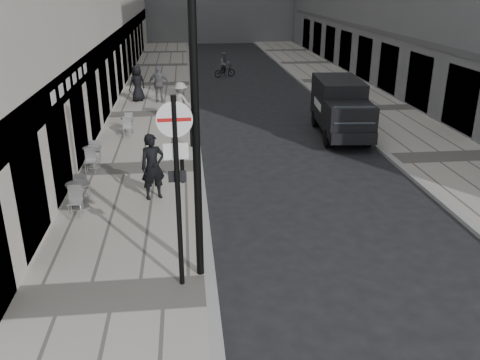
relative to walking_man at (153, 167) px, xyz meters
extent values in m
cube|color=#9F9A8F|center=(-0.61, 10.34, -1.03)|extent=(4.00, 60.00, 0.12)
cube|color=#9F9A8F|center=(10.39, 10.34, -1.03)|extent=(4.00, 60.00, 0.12)
imported|color=black|center=(0.00, 0.00, 0.00)|extent=(0.82, 0.67, 1.94)
cylinder|color=black|center=(0.79, -4.66, 1.04)|extent=(0.10, 0.10, 4.02)
cylinder|color=white|center=(0.79, -4.66, 2.59)|extent=(0.69, 0.07, 0.69)
cube|color=#B21414|center=(0.79, -4.68, 2.59)|extent=(0.63, 0.05, 0.07)
cube|color=white|center=(0.79, -4.63, 1.96)|extent=(0.48, 0.05, 0.32)
cylinder|color=black|center=(1.19, -4.29, 2.01)|extent=(0.16, 0.16, 5.97)
cylinder|color=black|center=(1.19, 4.89, -0.55)|extent=(0.11, 0.11, 0.84)
cylinder|color=black|center=(0.83, 1.15, -0.51)|extent=(0.12, 0.12, 0.93)
cylinder|color=black|center=(6.49, 4.63, -0.74)|extent=(0.31, 0.73, 0.71)
cylinder|color=black|center=(8.04, 4.49, -0.74)|extent=(0.31, 0.73, 0.71)
cylinder|color=black|center=(6.75, 7.62, -0.74)|extent=(0.31, 0.73, 0.71)
cylinder|color=black|center=(8.30, 7.49, -0.74)|extent=(0.31, 0.73, 0.71)
cube|color=black|center=(7.46, 6.85, 0.28)|extent=(2.03, 3.32, 1.77)
cube|color=black|center=(7.26, 4.47, 0.01)|extent=(1.90, 1.73, 1.24)
cube|color=#1E2328|center=(7.20, 3.81, 0.37)|extent=(1.57, 0.44, 0.65)
imported|color=black|center=(3.71, 20.55, -0.69)|extent=(1.61, 1.08, 0.80)
imported|color=slate|center=(3.71, 20.55, -0.20)|extent=(0.90, 0.81, 1.51)
imported|color=slate|center=(-0.32, 12.74, -0.01)|extent=(1.18, 0.61, 1.92)
imported|color=#A29E95|center=(0.79, 8.63, -0.08)|extent=(1.33, 1.19, 1.79)
imported|color=black|center=(-1.48, 13.16, -0.04)|extent=(1.08, 0.99, 1.85)
cylinder|color=#B3B3B5|center=(-2.05, -0.51, -0.96)|extent=(0.42, 0.42, 0.03)
cylinder|color=#B3B3B5|center=(-2.05, -0.51, -0.61)|extent=(0.06, 0.06, 0.71)
cylinder|color=#B3B3B5|center=(-2.05, -0.51, -0.25)|extent=(0.67, 0.67, 0.03)
cylinder|color=silver|center=(-2.21, 2.90, -0.96)|extent=(0.40, 0.40, 0.03)
cylinder|color=silver|center=(-2.21, 2.90, -0.62)|extent=(0.06, 0.06, 0.68)
cylinder|color=silver|center=(-2.21, 2.90, -0.28)|extent=(0.64, 0.64, 0.03)
cylinder|color=silver|center=(-1.41, 7.00, -0.96)|extent=(0.39, 0.39, 0.03)
cylinder|color=silver|center=(-1.41, 7.00, -0.64)|extent=(0.05, 0.05, 0.65)
cylinder|color=silver|center=(-1.41, 7.00, -0.31)|extent=(0.62, 0.62, 0.03)
camera|label=1|loc=(1.02, -13.94, 5.00)|focal=38.00mm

